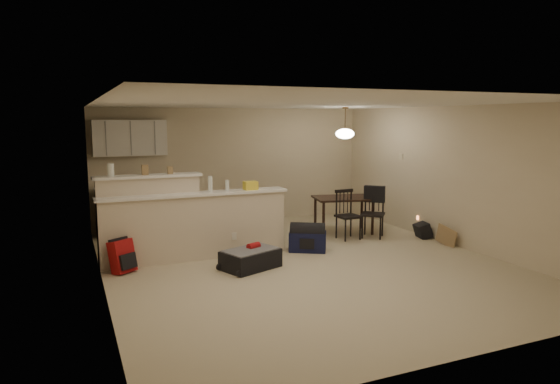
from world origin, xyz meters
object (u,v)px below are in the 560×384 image
dining_chair_near (348,215)px  red_backpack (122,256)px  suitcase (251,259)px  black_daypack (423,231)px  dining_chair_far (373,213)px  pendant_lamp (345,133)px  dining_table (344,201)px  navy_duffel (308,241)px

dining_chair_near → red_backpack: size_ratio=1.92×
suitcase → black_daypack: 3.76m
suitcase → black_daypack: size_ratio=2.63×
dining_chair_far → red_backpack: size_ratio=1.97×
pendant_lamp → dining_chair_far: 1.65m
dining_chair_far → red_backpack: 4.71m
dining_table → navy_duffel: dining_table is taller
dining_table → red_backpack: bearing=-154.7°
navy_duffel → dining_table: bearing=67.7°
dining_table → pendant_lamp: 1.35m
pendant_lamp → suitcase: 3.52m
navy_duffel → black_daypack: 2.47m
dining_table → dining_chair_far: dining_chair_far is taller
dining_chair_far → navy_duffel: size_ratio=1.53×
dining_table → dining_chair_far: bearing=-50.0°
pendant_lamp → suitcase: bearing=-148.5°
dining_table → dining_chair_near: 0.58m
dining_chair_far → dining_table: bearing=159.3°
pendant_lamp → red_backpack: bearing=-167.0°
navy_duffel → suitcase: bearing=-126.1°
navy_duffel → black_daypack: navy_duffel is taller
dining_table → pendant_lamp: (-0.00, 0.00, 1.35)m
dining_chair_far → pendant_lamp: bearing=159.3°
dining_table → navy_duffel: (-1.30, -1.01, -0.46)m
suitcase → navy_duffel: (1.25, 0.56, 0.03)m
black_daypack → navy_duffel: bearing=104.0°
pendant_lamp → dining_chair_far: (0.31, -0.58, -1.51)m
dining_chair_far → navy_duffel: bearing=-123.6°
pendant_lamp → dining_chair_near: pendant_lamp is taller
dining_table → black_daypack: 1.62m
dining_chair_near → suitcase: (-2.35, -1.04, -0.33)m
red_backpack → navy_duffel: bearing=-32.4°
dining_chair_near → black_daypack: size_ratio=2.94×
dining_chair_far → black_daypack: 1.02m
dining_table → dining_chair_far: (0.31, -0.58, -0.15)m
pendant_lamp → dining_chair_near: 1.62m
suitcase → dining_chair_near: bearing=2.9°
navy_duffel → black_daypack: (2.47, 0.00, -0.03)m
suitcase → navy_duffel: navy_duffel is taller
dining_chair_near → navy_duffel: (-1.10, -0.49, -0.30)m
dining_chair_near → navy_duffel: dining_chair_near is taller
dining_chair_far → dining_chair_near: bearing=-145.2°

